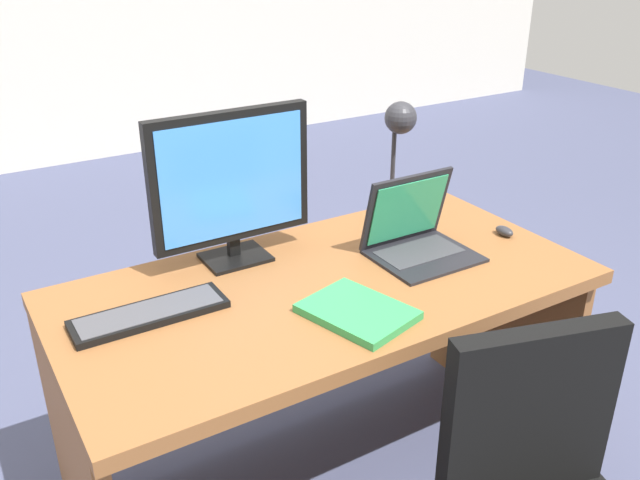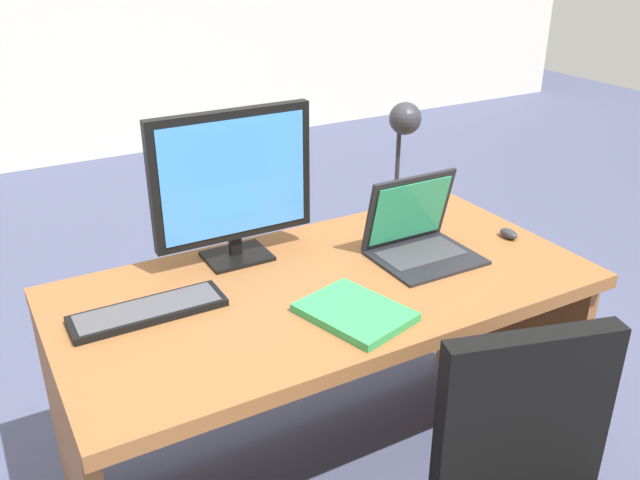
{
  "view_description": "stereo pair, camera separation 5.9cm",
  "coord_description": "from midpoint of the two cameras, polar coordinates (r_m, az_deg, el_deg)",
  "views": [
    {
      "loc": [
        -0.94,
        -1.51,
        1.71
      ],
      "look_at": [
        0.0,
        0.04,
        0.87
      ],
      "focal_mm": 38.12,
      "sensor_mm": 36.0,
      "label": 1
    },
    {
      "loc": [
        -0.89,
        -1.54,
        1.71
      ],
      "look_at": [
        0.0,
        0.04,
        0.87
      ],
      "focal_mm": 38.12,
      "sensor_mm": 36.0,
      "label": 2
    }
  ],
  "objects": [
    {
      "name": "monitor",
      "position": [
        2.07,
        -8.27,
        4.89
      ],
      "size": [
        0.51,
        0.16,
        0.48
      ],
      "color": "black",
      "rests_on": "desk"
    },
    {
      "name": "ground",
      "position": [
        3.59,
        -12.69,
        -4.11
      ],
      "size": [
        12.0,
        12.0,
        0.0
      ],
      "primitive_type": "plane",
      "color": "#474C6B"
    },
    {
      "name": "laptop",
      "position": [
        2.19,
        7.12,
        0.91
      ],
      "size": [
        0.31,
        0.27,
        0.26
      ],
      "color": "black",
      "rests_on": "desk"
    },
    {
      "name": "book",
      "position": [
        1.85,
        2.25,
        -6.05
      ],
      "size": [
        0.28,
        0.33,
        0.02
      ],
      "color": "green",
      "rests_on": "desk"
    },
    {
      "name": "desk",
      "position": [
        2.16,
        -0.85,
        -7.79
      ],
      "size": [
        1.58,
        0.79,
        0.75
      ],
      "color": "brown",
      "rests_on": "ground"
    },
    {
      "name": "desk_lamp",
      "position": [
        2.36,
        5.92,
        8.84
      ],
      "size": [
        0.12,
        0.15,
        0.42
      ],
      "color": "#2D2D33",
      "rests_on": "desk"
    },
    {
      "name": "mouse",
      "position": [
        2.38,
        14.54,
        0.72
      ],
      "size": [
        0.04,
        0.07,
        0.03
      ],
      "color": "#2D2D33",
      "rests_on": "desk"
    },
    {
      "name": "keyboard",
      "position": [
        1.9,
        -14.97,
        -6.0
      ],
      "size": [
        0.42,
        0.13,
        0.02
      ],
      "color": "black",
      "rests_on": "desk"
    }
  ]
}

